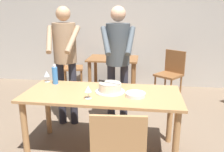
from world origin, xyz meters
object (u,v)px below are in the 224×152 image
Objects in this scene: main_dining_table at (102,102)px; cake_knife at (105,81)px; wine_glass_far at (47,74)px; person_standing_beside at (65,54)px; cake_on_platter at (110,88)px; background_table at (113,66)px; wine_glass_near at (88,89)px; water_bottle at (55,75)px; person_cutting_cake at (118,55)px; plate_stack at (135,94)px; background_chair_2 at (171,71)px; background_chair_1 at (69,65)px.

cake_knife is at bearing 70.70° from main_dining_table.
person_standing_beside is (0.16, 0.31, 0.22)m from wine_glass_far.
cake_knife is at bearing 159.64° from cake_on_platter.
background_table is at bearing 71.93° from person_standing_beside.
person_standing_beside is at bearing 122.62° from wine_glass_near.
person_standing_beside is at bearing 135.62° from main_dining_table.
water_bottle is at bearing -91.81° from person_standing_beside.
person_cutting_cake is (0.91, 0.28, 0.22)m from wine_glass_far.
person_cutting_cake is (0.09, 0.54, 0.21)m from cake_knife.
plate_stack is at bearing -33.89° from person_standing_beside.
person_cutting_cake is at bearing 87.89° from cake_on_platter.
wine_glass_far is at bearing -134.84° from background_chair_2.
plate_stack is at bearing -57.07° from background_chair_1.
person_standing_beside reaches higher than wine_glass_far.
person_standing_beside reaches higher than cake_on_platter.
main_dining_table is 1.99× the size of background_chair_2.
cake_knife is at bearing -115.32° from background_chair_2.
wine_glass_far is at bearing 162.21° from plate_stack.
main_dining_table is 6.86× the size of cake_knife.
background_chair_2 is (2.18, -0.24, 0.00)m from background_chair_1.
wine_glass_near is 0.16× the size of background_chair_2.
background_table is at bearing 104.32° from plate_stack.
person_standing_beside is at bearing 139.55° from cake_knife.
wine_glass_near is at bearing -130.11° from cake_on_platter.
main_dining_table is 1.00m from person_standing_beside.
main_dining_table is at bearing 60.92° from wine_glass_near.
cake_on_platter is at bearing -17.54° from wine_glass_far.
wine_glass_far is at bearing -162.78° from person_cutting_cake.
person_cutting_cake is 0.75m from person_standing_beside.
wine_glass_near is at bearing -57.38° from person_standing_beside.
cake_on_platter is 2.67m from background_chair_1.
wine_glass_near is at bearing -39.48° from water_bottle.
main_dining_table is 2.64m from background_chair_1.
cake_knife is at bearing -17.31° from wine_glass_far.
background_table is (0.63, 1.78, -0.28)m from wine_glass_far.
background_chair_2 is at bearing 45.16° from wine_glass_far.
person_cutting_cake is at bearing 80.70° from cake_knife.
background_chair_1 and background_chair_2 have the same top height.
cake_on_platter is at bearing -61.29° from background_chair_1.
cake_knife is 0.15× the size of person_standing_beside.
main_dining_table is 0.24m from cake_knife.
person_standing_beside is at bearing 88.19° from water_bottle.
background_chair_1 is (-1.02, 0.26, -0.09)m from background_table.
cake_on_platter is at bearing 161.49° from plate_stack.
person_cutting_cake is 1.86m from background_chair_2.
water_bottle is at bearing -26.49° from wine_glass_far.
background_chair_2 is (0.61, 2.19, -0.28)m from plate_stack.
water_bottle is at bearing 163.49° from plate_stack.
cake_knife is (0.02, 0.06, 0.23)m from main_dining_table.
water_bottle is at bearing 164.30° from cake_on_platter.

